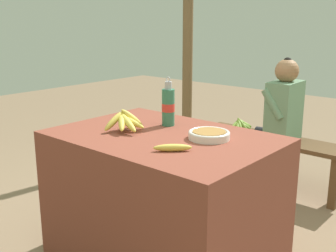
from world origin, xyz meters
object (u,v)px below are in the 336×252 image
loose_banana_front (173,148)px  support_post_near (188,47)px  serving_bowl (209,134)px  wooden_bench (274,146)px  banana_bunch_green (241,124)px  banana_bunch_ripe (126,121)px  seated_vendor (279,114)px  water_bottle (168,106)px

loose_banana_front → support_post_near: size_ratio=0.07×
serving_bowl → support_post_near: (-1.57, 1.80, 0.30)m
wooden_bench → banana_bunch_green: banana_bunch_green is taller
banana_bunch_ripe → support_post_near: support_post_near is taller
loose_banana_front → banana_bunch_green: 1.85m
serving_bowl → loose_banana_front: size_ratio=1.38×
wooden_bench → serving_bowl: bearing=-77.7°
wooden_bench → banana_bunch_green: size_ratio=4.77×
banana_bunch_ripe → banana_bunch_green: (-0.18, 1.59, -0.36)m
serving_bowl → support_post_near: support_post_near is taller
banana_bunch_green → seated_vendor: bearing=-5.5°
serving_bowl → banana_bunch_green: bearing=114.5°
seated_vendor → banana_bunch_green: (-0.37, 0.04, -0.15)m
banana_bunch_ripe → water_bottle: 0.28m
seated_vendor → banana_bunch_ripe: bearing=80.7°
support_post_near → banana_bunch_green: bearing=-22.6°
water_bottle → banana_bunch_green: water_bottle is taller
serving_bowl → banana_bunch_green: size_ratio=0.80×
wooden_bench → support_post_near: (-1.26, 0.39, 0.76)m
water_bottle → seated_vendor: 1.33m
banana_bunch_green → support_post_near: (-0.92, 0.38, 0.63)m
banana_bunch_ripe → loose_banana_front: bearing=-14.5°
wooden_bench → water_bottle: bearing=-92.3°
banana_bunch_green → serving_bowl: bearing=-65.5°
loose_banana_front → banana_bunch_green: loose_banana_front is taller
loose_banana_front → serving_bowl: bearing=88.4°
seated_vendor → water_bottle: bearing=83.7°
water_bottle → seated_vendor: seated_vendor is taller
seated_vendor → banana_bunch_green: seated_vendor is taller
seated_vendor → support_post_near: support_post_near is taller
water_bottle → banana_bunch_green: bearing=102.1°
support_post_near → serving_bowl: bearing=-48.9°
support_post_near → loose_banana_front: bearing=-53.3°
loose_banana_front → wooden_bench: loose_banana_front is taller
seated_vendor → support_post_near: size_ratio=0.50×
water_bottle → banana_bunch_green: 1.42m
banana_bunch_ripe → wooden_bench: banana_bunch_ripe is taller
seated_vendor → serving_bowl: bearing=98.8°
serving_bowl → wooden_bench: size_ratio=0.17×
wooden_bench → loose_banana_front: bearing=-80.0°
banana_bunch_green → water_bottle: bearing=-77.9°
serving_bowl → seated_vendor: bearing=101.1°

